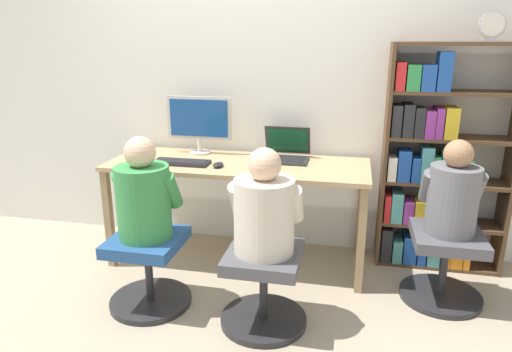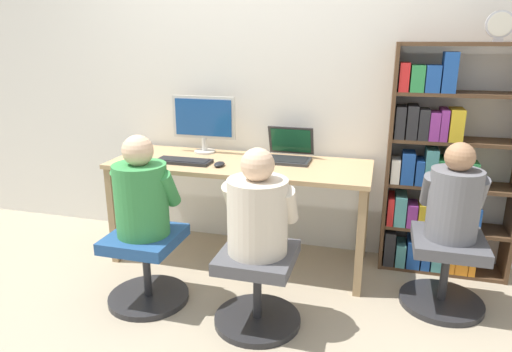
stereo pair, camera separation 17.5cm
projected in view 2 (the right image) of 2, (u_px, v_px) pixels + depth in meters
The scene contains 15 objects.
ground_plane at pixel (226, 279), 3.11m from camera, with size 14.00×14.00×0.00m, color tan.
wall_back at pixel (255, 77), 3.40m from camera, with size 10.00×0.05×2.60m.
desk at pixel (240, 173), 3.22m from camera, with size 1.82×0.65×0.74m.
desktop_monitor at pixel (204, 122), 3.41m from camera, with size 0.49×0.16×0.43m.
laptop at pixel (288, 154), 3.24m from camera, with size 0.33×0.31×0.23m.
keyboard at pixel (184, 161), 3.18m from camera, with size 0.39×0.15×0.03m.
computer_mouse_by_keyboard at pixel (219, 164), 3.09m from camera, with size 0.07×0.11×0.03m.
office_chair_left at pixel (146, 264), 2.80m from camera, with size 0.50×0.50×0.45m.
office_chair_right at pixel (257, 284), 2.57m from camera, with size 0.50×0.50×0.45m.
person_at_monitor at pixel (141, 193), 2.67m from camera, with size 0.38×0.32×0.60m.
person_at_laptop at pixel (258, 210), 2.45m from camera, with size 0.40×0.33×0.59m.
bookshelf at pixel (438, 177), 3.07m from camera, with size 0.84×0.26×1.56m.
desk_clock at pixel (500, 25), 2.68m from camera, with size 0.16×0.03×0.18m.
office_chair_side at pixel (445, 268), 2.75m from camera, with size 0.50×0.50×0.45m.
person_near_shelf at pixel (454, 198), 2.63m from camera, with size 0.36×0.30×0.57m.
Camera 2 is at (0.94, -2.62, 1.57)m, focal length 32.00 mm.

